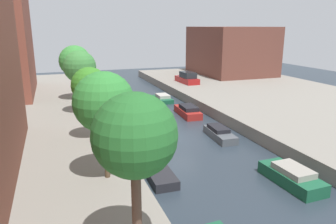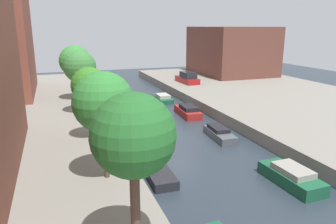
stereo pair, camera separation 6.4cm
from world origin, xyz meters
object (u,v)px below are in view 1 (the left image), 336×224
object	(u,v)px
moored_boat_right_3	(188,111)
parked_car	(187,78)
street_tree_2	(90,86)
moored_boat_right_2	(220,133)
street_tree_0	(135,137)
moored_boat_right_1	(292,176)
street_tree_1	(104,103)
street_tree_4	(75,61)
moored_boat_left_2	(158,172)
street_tree_3	(80,67)
low_block_right	(230,50)
moored_boat_left_3	(132,130)
moored_boat_right_4	(163,98)
moored_boat_left_4	(113,107)

from	to	relation	value
moored_boat_right_3	parked_car	bearing A→B (deg)	67.47
street_tree_2	moored_boat_right_2	bearing A→B (deg)	-1.32
street_tree_2	moored_boat_right_3	distance (m)	12.59
street_tree_0	moored_boat_right_1	distance (m)	11.53
street_tree_1	street_tree_4	world-z (taller)	street_tree_4
street_tree_2	moored_boat_left_2	distance (m)	7.29
street_tree_3	street_tree_4	world-z (taller)	street_tree_4
street_tree_0	street_tree_4	size ratio (longest dim) A/B	1.00
low_block_right	street_tree_3	distance (m)	30.13
moored_boat_right_1	moored_boat_right_2	world-z (taller)	moored_boat_right_1
street_tree_3	moored_boat_right_1	bearing A→B (deg)	-57.79
street_tree_3	parked_car	distance (m)	18.95
street_tree_1	street_tree_2	distance (m)	6.09
moored_boat_left_2	moored_boat_left_3	xyz separation A→B (m)	(0.37, 7.77, 0.09)
street_tree_3	parked_car	size ratio (longest dim) A/B	1.21
moored_boat_left_3	moored_boat_right_3	distance (m)	7.45
moored_boat_left_2	moored_boat_left_3	world-z (taller)	moored_boat_left_3
street_tree_3	street_tree_2	bearing A→B (deg)	-90.00
street_tree_1	parked_car	world-z (taller)	street_tree_1
street_tree_3	moored_boat_right_2	bearing A→B (deg)	-37.38
street_tree_0	moored_boat_right_4	size ratio (longest dim) A/B	1.61
street_tree_4	moored_boat_left_2	size ratio (longest dim) A/B	1.38
parked_car	street_tree_0	bearing A→B (deg)	-115.66
moored_boat_left_3	moored_boat_right_1	xyz separation A→B (m)	(6.32, -11.14, 0.10)
moored_boat_left_3	moored_boat_right_4	distance (m)	12.09
moored_boat_left_4	moored_boat_left_2	bearing A→B (deg)	-90.97
moored_boat_left_3	moored_boat_right_4	size ratio (longest dim) A/B	1.24
street_tree_1	moored_boat_right_2	size ratio (longest dim) A/B	1.43
street_tree_1	moored_boat_left_4	bearing A→B (deg)	79.02
parked_car	moored_boat_right_1	world-z (taller)	parked_car
street_tree_1	moored_boat_right_2	world-z (taller)	street_tree_1
low_block_right	moored_boat_right_1	bearing A→B (deg)	-114.54
street_tree_0	street_tree_2	xyz separation A→B (m)	(0.00, 12.26, -0.53)
moored_boat_right_4	low_block_right	bearing A→B (deg)	36.37
low_block_right	moored_boat_right_4	xyz separation A→B (m)	(-15.14, -11.15, -4.32)
street_tree_0	moored_boat_right_3	distance (m)	21.81
street_tree_0	moored_boat_right_2	world-z (taller)	street_tree_0
moored_boat_left_3	moored_boat_left_4	size ratio (longest dim) A/B	0.97
moored_boat_right_2	moored_boat_left_3	bearing A→B (deg)	153.81
moored_boat_left_3	moored_boat_right_3	bearing A→B (deg)	30.36
street_tree_2	street_tree_3	xyz separation A→B (m)	(-0.00, 7.13, 0.36)
street_tree_2	moored_boat_left_4	size ratio (longest dim) A/B	1.11
street_tree_2	moored_boat_right_3	xyz separation A→B (m)	(9.84, 6.60, -4.25)
moored_boat_left_3	moored_boat_right_3	size ratio (longest dim) A/B	1.02
street_tree_3	moored_boat_left_2	bearing A→B (deg)	-75.86
low_block_right	moored_boat_right_1	xyz separation A→B (m)	(-14.94, -32.73, -4.21)
street_tree_2	street_tree_4	distance (m)	12.99
street_tree_1	moored_boat_right_2	xyz separation A→B (m)	(9.63, 5.86, -4.54)
low_block_right	parked_car	xyz separation A→B (m)	(-9.89, -5.93, -3.04)
moored_boat_left_3	moored_boat_left_4	xyz separation A→B (m)	(-0.10, 8.12, -0.00)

